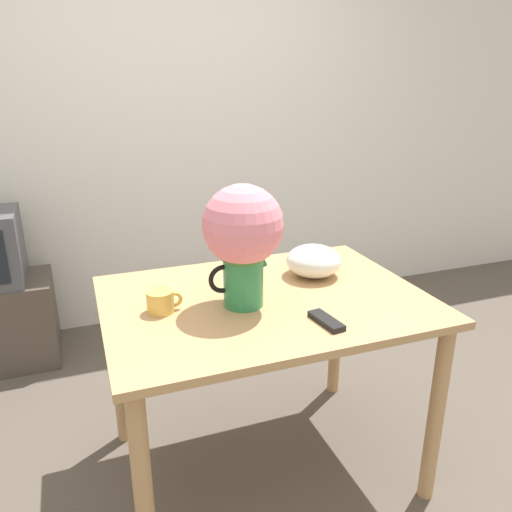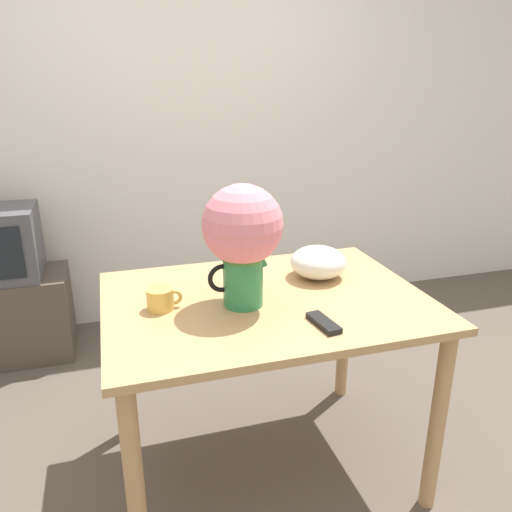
% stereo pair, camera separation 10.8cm
% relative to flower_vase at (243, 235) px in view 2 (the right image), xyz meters
% --- Properties ---
extents(ground_plane, '(12.00, 12.00, 0.00)m').
position_rel_flower_vase_xyz_m(ground_plane, '(0.07, -0.05, -1.07)').
color(ground_plane, brown).
extents(wall_back, '(8.00, 0.05, 2.60)m').
position_rel_flower_vase_xyz_m(wall_back, '(0.07, 1.68, 0.23)').
color(wall_back, silver).
rests_on(wall_back, ground_plane).
extents(table, '(1.22, 0.89, 0.80)m').
position_rel_flower_vase_xyz_m(table, '(0.10, 0.03, -0.39)').
color(table, tan).
rests_on(table, ground_plane).
extents(flower_vase, '(0.29, 0.29, 0.45)m').
position_rel_flower_vase_xyz_m(flower_vase, '(0.00, 0.00, 0.00)').
color(flower_vase, '#2D844C').
rests_on(flower_vase, table).
extents(coffee_mug, '(0.13, 0.10, 0.08)m').
position_rel_flower_vase_xyz_m(coffee_mug, '(-0.30, 0.05, -0.23)').
color(coffee_mug, gold).
rests_on(coffee_mug, table).
extents(white_bowl, '(0.23, 0.23, 0.13)m').
position_rel_flower_vase_xyz_m(white_bowl, '(0.37, 0.17, -0.20)').
color(white_bowl, silver).
rests_on(white_bowl, table).
extents(remote_control, '(0.07, 0.16, 0.02)m').
position_rel_flower_vase_xyz_m(remote_control, '(0.22, -0.24, -0.26)').
color(remote_control, black).
rests_on(remote_control, table).
extents(tv_stand, '(0.78, 0.41, 0.51)m').
position_rel_flower_vase_xyz_m(tv_stand, '(-1.12, 1.34, -0.81)').
color(tv_stand, '#4C4238').
rests_on(tv_stand, ground_plane).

